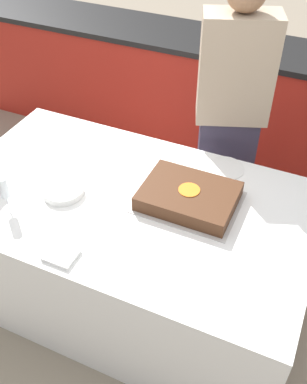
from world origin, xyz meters
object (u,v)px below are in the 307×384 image
at_px(plate_stack, 63,191).
at_px(person_cutting_cake, 230,117).
at_px(cake, 189,196).
at_px(wine_glass, 4,189).

relative_size(plate_stack, person_cutting_cake, 0.13).
distance_m(cake, wine_glass, 0.88).
bearing_deg(wine_glass, person_cutting_cake, 53.89).
relative_size(cake, person_cutting_cake, 0.30).
bearing_deg(wine_glass, plate_stack, 49.86).
distance_m(cake, person_cutting_cake, 0.66).
xyz_separation_m(cake, wine_glass, (-0.78, -0.40, 0.09)).
height_order(plate_stack, person_cutting_cake, person_cutting_cake).
distance_m(plate_stack, wine_glass, 0.29).
bearing_deg(plate_stack, cake, 18.02).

